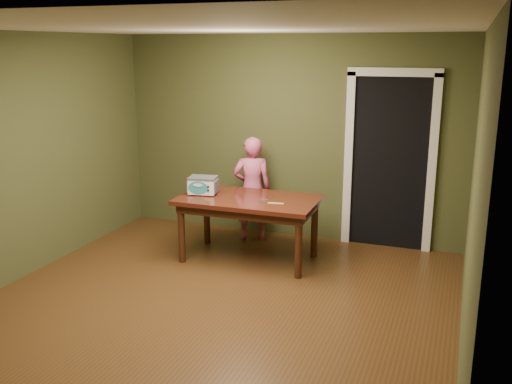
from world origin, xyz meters
TOP-DOWN VIEW (x-y plane):
  - floor at (0.00, 0.00)m, footprint 5.00×5.00m
  - room_shell at (0.00, 0.00)m, footprint 4.52×5.02m
  - doorway at (1.30, 2.78)m, footprint 1.10×0.66m
  - dining_table at (-0.14, 1.45)m, footprint 1.61×0.92m
  - toy_oven at (-0.71, 1.42)m, footprint 0.37×0.28m
  - baking_pan at (0.08, 1.36)m, footprint 0.10×0.10m
  - spatula at (0.23, 1.32)m, footprint 0.18×0.05m
  - child at (-0.36, 2.14)m, footprint 0.58×0.48m

SIDE VIEW (x-z plane):
  - floor at x=0.00m, z-range 0.00..0.00m
  - dining_table at x=-0.14m, z-range 0.28..1.03m
  - child at x=-0.36m, z-range 0.00..1.35m
  - spatula at x=0.23m, z-range 0.75..0.76m
  - baking_pan at x=0.08m, z-range 0.75..0.77m
  - toy_oven at x=-0.71m, z-range 0.76..0.97m
  - doorway at x=1.30m, z-range -0.07..2.18m
  - room_shell at x=0.00m, z-range 0.40..3.01m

